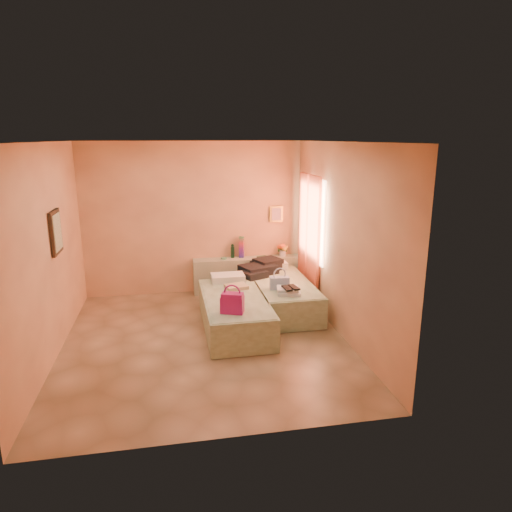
{
  "coord_description": "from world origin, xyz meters",
  "views": [
    {
      "loc": [
        -0.41,
        -6.11,
        2.85
      ],
      "look_at": [
        0.9,
        0.85,
        1.01
      ],
      "focal_mm": 32.0,
      "sensor_mm": 36.0,
      "label": 1
    }
  ],
  "objects_px": {
    "towel_stack": "(289,291)",
    "flower_vase": "(283,249)",
    "water_bottle": "(233,251)",
    "green_book": "(263,257)",
    "headboard_ledge": "(248,274)",
    "blue_handbag": "(279,283)",
    "bed_left": "(235,312)",
    "magenta_handbag": "(232,303)",
    "bed_right": "(281,295)"
  },
  "relations": [
    {
      "from": "towel_stack",
      "to": "flower_vase",
      "type": "bearing_deg",
      "value": 79.57
    },
    {
      "from": "magenta_handbag",
      "to": "blue_handbag",
      "type": "distance_m",
      "value": 1.25
    },
    {
      "from": "headboard_ledge",
      "to": "bed_left",
      "type": "height_order",
      "value": "headboard_ledge"
    },
    {
      "from": "green_book",
      "to": "water_bottle",
      "type": "bearing_deg",
      "value": 145.1
    },
    {
      "from": "headboard_ledge",
      "to": "towel_stack",
      "type": "distance_m",
      "value": 1.77
    },
    {
      "from": "water_bottle",
      "to": "flower_vase",
      "type": "height_order",
      "value": "flower_vase"
    },
    {
      "from": "water_bottle",
      "to": "headboard_ledge",
      "type": "bearing_deg",
      "value": -14.07
    },
    {
      "from": "bed_right",
      "to": "towel_stack",
      "type": "distance_m",
      "value": 0.73
    },
    {
      "from": "headboard_ledge",
      "to": "flower_vase",
      "type": "distance_m",
      "value": 0.83
    },
    {
      "from": "flower_vase",
      "to": "magenta_handbag",
      "type": "height_order",
      "value": "flower_vase"
    },
    {
      "from": "headboard_ledge",
      "to": "bed_right",
      "type": "relative_size",
      "value": 1.02
    },
    {
      "from": "magenta_handbag",
      "to": "water_bottle",
      "type": "bearing_deg",
      "value": 103.05
    },
    {
      "from": "green_book",
      "to": "blue_handbag",
      "type": "distance_m",
      "value": 1.38
    },
    {
      "from": "bed_right",
      "to": "flower_vase",
      "type": "distance_m",
      "value": 1.22
    },
    {
      "from": "magenta_handbag",
      "to": "blue_handbag",
      "type": "height_order",
      "value": "magenta_handbag"
    },
    {
      "from": "bed_right",
      "to": "blue_handbag",
      "type": "relative_size",
      "value": 6.49
    },
    {
      "from": "green_book",
      "to": "magenta_handbag",
      "type": "height_order",
      "value": "magenta_handbag"
    },
    {
      "from": "bed_left",
      "to": "towel_stack",
      "type": "xyz_separation_m",
      "value": [
        0.86,
        -0.02,
        0.3
      ]
    },
    {
      "from": "green_book",
      "to": "magenta_handbag",
      "type": "relative_size",
      "value": 0.61
    },
    {
      "from": "headboard_ledge",
      "to": "bed_right",
      "type": "xyz_separation_m",
      "value": [
        0.41,
        -1.05,
        -0.08
      ]
    },
    {
      "from": "green_book",
      "to": "flower_vase",
      "type": "xyz_separation_m",
      "value": [
        0.4,
        0.09,
        0.13
      ]
    },
    {
      "from": "water_bottle",
      "to": "flower_vase",
      "type": "relative_size",
      "value": 0.87
    },
    {
      "from": "bed_left",
      "to": "bed_right",
      "type": "height_order",
      "value": "same"
    },
    {
      "from": "bed_right",
      "to": "blue_handbag",
      "type": "distance_m",
      "value": 0.55
    },
    {
      "from": "green_book",
      "to": "magenta_handbag",
      "type": "xyz_separation_m",
      "value": [
        -0.89,
        -2.26,
        -0.02
      ]
    },
    {
      "from": "flower_vase",
      "to": "bed_right",
      "type": "bearing_deg",
      "value": -104.58
    },
    {
      "from": "green_book",
      "to": "blue_handbag",
      "type": "bearing_deg",
      "value": -110.63
    },
    {
      "from": "headboard_ledge",
      "to": "towel_stack",
      "type": "xyz_separation_m",
      "value": [
        0.37,
        -1.72,
        0.23
      ]
    },
    {
      "from": "bed_right",
      "to": "flower_vase",
      "type": "relative_size",
      "value": 7.04
    },
    {
      "from": "water_bottle",
      "to": "magenta_handbag",
      "type": "distance_m",
      "value": 2.43
    },
    {
      "from": "water_bottle",
      "to": "green_book",
      "type": "xyz_separation_m",
      "value": [
        0.55,
        -0.14,
        -0.11
      ]
    },
    {
      "from": "water_bottle",
      "to": "towel_stack",
      "type": "xyz_separation_m",
      "value": [
        0.64,
        -1.79,
        -0.22
      ]
    },
    {
      "from": "headboard_ledge",
      "to": "blue_handbag",
      "type": "distance_m",
      "value": 1.5
    },
    {
      "from": "magenta_handbag",
      "to": "towel_stack",
      "type": "xyz_separation_m",
      "value": [
        0.97,
        0.61,
        -0.1
      ]
    },
    {
      "from": "bed_left",
      "to": "magenta_handbag",
      "type": "distance_m",
      "value": 0.75
    },
    {
      "from": "blue_handbag",
      "to": "towel_stack",
      "type": "height_order",
      "value": "blue_handbag"
    },
    {
      "from": "bed_right",
      "to": "magenta_handbag",
      "type": "xyz_separation_m",
      "value": [
        -1.02,
        -1.28,
        0.4
      ]
    },
    {
      "from": "bed_left",
      "to": "magenta_handbag",
      "type": "xyz_separation_m",
      "value": [
        -0.12,
        -0.63,
        0.4
      ]
    },
    {
      "from": "bed_right",
      "to": "magenta_handbag",
      "type": "distance_m",
      "value": 1.68
    },
    {
      "from": "green_book",
      "to": "blue_handbag",
      "type": "xyz_separation_m",
      "value": [
        -0.01,
        -1.38,
        -0.07
      ]
    },
    {
      "from": "water_bottle",
      "to": "blue_handbag",
      "type": "height_order",
      "value": "water_bottle"
    },
    {
      "from": "magenta_handbag",
      "to": "blue_handbag",
      "type": "bearing_deg",
      "value": 66.0
    },
    {
      "from": "water_bottle",
      "to": "flower_vase",
      "type": "bearing_deg",
      "value": -3.46
    },
    {
      "from": "magenta_handbag",
      "to": "towel_stack",
      "type": "bearing_deg",
      "value": 53.17
    },
    {
      "from": "bed_right",
      "to": "towel_stack",
      "type": "height_order",
      "value": "towel_stack"
    },
    {
      "from": "blue_handbag",
      "to": "bed_left",
      "type": "bearing_deg",
      "value": -157.57
    },
    {
      "from": "flower_vase",
      "to": "blue_handbag",
      "type": "height_order",
      "value": "flower_vase"
    },
    {
      "from": "water_bottle",
      "to": "magenta_handbag",
      "type": "xyz_separation_m",
      "value": [
        -0.33,
        -2.4,
        -0.13
      ]
    },
    {
      "from": "headboard_ledge",
      "to": "magenta_handbag",
      "type": "bearing_deg",
      "value": -104.61
    },
    {
      "from": "magenta_handbag",
      "to": "blue_handbag",
      "type": "xyz_separation_m",
      "value": [
        0.88,
        0.88,
        -0.05
      ]
    }
  ]
}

